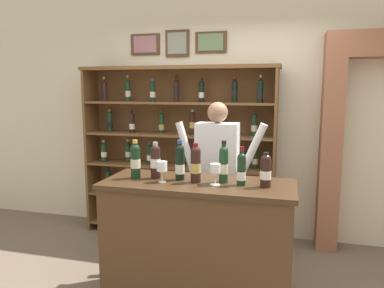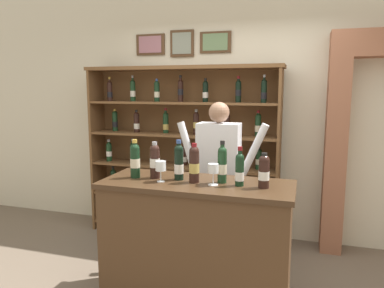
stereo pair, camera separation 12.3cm
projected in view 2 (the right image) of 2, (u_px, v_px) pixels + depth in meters
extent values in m
cube|color=beige|center=(235.00, 95.00, 4.31)|extent=(12.00, 0.16, 3.34)
cube|color=#4C331E|center=(150.00, 45.00, 4.43)|extent=(0.37, 0.02, 0.25)
cube|color=#98626D|center=(150.00, 44.00, 4.41)|extent=(0.29, 0.01, 0.20)
cube|color=#4C331E|center=(182.00, 43.00, 4.31)|extent=(0.29, 0.02, 0.31)
cube|color=gray|center=(182.00, 43.00, 4.29)|extent=(0.23, 0.01, 0.25)
cube|color=#4C331E|center=(215.00, 42.00, 4.19)|extent=(0.37, 0.02, 0.24)
cube|color=#5F7A51|center=(215.00, 42.00, 4.18)|extent=(0.29, 0.01, 0.19)
cube|color=brown|center=(98.00, 149.00, 4.58)|extent=(0.03, 0.35, 1.99)
cube|color=brown|center=(279.00, 158.00, 3.94)|extent=(0.03, 0.35, 1.99)
cube|color=brown|center=(186.00, 151.00, 4.42)|extent=(2.24, 0.02, 1.99)
cube|color=brown|center=(182.00, 226.00, 4.40)|extent=(2.18, 0.33, 0.02)
cylinder|color=#19381E|center=(119.00, 209.00, 4.66)|extent=(0.07, 0.07, 0.20)
sphere|color=#19381E|center=(119.00, 201.00, 4.65)|extent=(0.06, 0.06, 0.06)
cylinder|color=#19381E|center=(119.00, 199.00, 4.64)|extent=(0.03, 0.03, 0.07)
cylinder|color=navy|center=(119.00, 197.00, 4.64)|extent=(0.03, 0.03, 0.03)
cylinder|color=black|center=(119.00, 210.00, 4.67)|extent=(0.07, 0.07, 0.06)
cylinder|color=black|center=(143.00, 212.00, 4.56)|extent=(0.07, 0.07, 0.20)
sphere|color=black|center=(143.00, 204.00, 4.54)|extent=(0.06, 0.06, 0.06)
cylinder|color=black|center=(143.00, 202.00, 4.54)|extent=(0.03, 0.03, 0.07)
cylinder|color=maroon|center=(143.00, 200.00, 4.53)|extent=(0.03, 0.03, 0.03)
cylinder|color=silver|center=(143.00, 211.00, 4.56)|extent=(0.07, 0.07, 0.06)
cylinder|color=black|center=(168.00, 216.00, 4.41)|extent=(0.07, 0.07, 0.19)
sphere|color=black|center=(168.00, 208.00, 4.40)|extent=(0.06, 0.06, 0.06)
cylinder|color=black|center=(168.00, 206.00, 4.39)|extent=(0.03, 0.03, 0.07)
cylinder|color=#99999E|center=(168.00, 204.00, 4.39)|extent=(0.03, 0.03, 0.03)
cylinder|color=silver|center=(168.00, 218.00, 4.42)|extent=(0.07, 0.07, 0.06)
cylinder|color=black|center=(193.00, 220.00, 4.30)|extent=(0.07, 0.07, 0.19)
sphere|color=black|center=(193.00, 211.00, 4.29)|extent=(0.06, 0.06, 0.06)
cylinder|color=black|center=(193.00, 209.00, 4.28)|extent=(0.03, 0.03, 0.06)
cylinder|color=#99999E|center=(193.00, 208.00, 4.28)|extent=(0.03, 0.03, 0.03)
cylinder|color=silver|center=(193.00, 219.00, 4.30)|extent=(0.07, 0.07, 0.06)
cylinder|color=black|center=(226.00, 223.00, 4.19)|extent=(0.07, 0.07, 0.19)
sphere|color=black|center=(226.00, 215.00, 4.18)|extent=(0.06, 0.06, 0.06)
cylinder|color=black|center=(226.00, 213.00, 4.17)|extent=(0.03, 0.03, 0.06)
cylinder|color=#99999E|center=(226.00, 211.00, 4.17)|extent=(0.03, 0.03, 0.03)
cylinder|color=tan|center=(226.00, 223.00, 4.19)|extent=(0.07, 0.07, 0.06)
cylinder|color=black|center=(254.00, 224.00, 4.16)|extent=(0.07, 0.07, 0.20)
sphere|color=black|center=(254.00, 215.00, 4.14)|extent=(0.06, 0.06, 0.06)
cylinder|color=black|center=(255.00, 212.00, 4.13)|extent=(0.02, 0.02, 0.08)
cylinder|color=maroon|center=(255.00, 210.00, 4.13)|extent=(0.03, 0.03, 0.03)
cylinder|color=silver|center=(254.00, 224.00, 4.16)|extent=(0.07, 0.07, 0.06)
cube|color=brown|center=(182.00, 196.00, 4.34)|extent=(2.18, 0.33, 0.03)
cylinder|color=black|center=(113.00, 181.00, 4.54)|extent=(0.07, 0.07, 0.22)
sphere|color=black|center=(113.00, 172.00, 4.53)|extent=(0.07, 0.07, 0.07)
cylinder|color=black|center=(113.00, 170.00, 4.52)|extent=(0.03, 0.03, 0.08)
cylinder|color=black|center=(113.00, 167.00, 4.52)|extent=(0.04, 0.04, 0.03)
cylinder|color=black|center=(113.00, 182.00, 4.55)|extent=(0.07, 0.07, 0.07)
cylinder|color=black|center=(144.00, 185.00, 4.43)|extent=(0.07, 0.07, 0.21)
sphere|color=black|center=(144.00, 176.00, 4.41)|extent=(0.07, 0.07, 0.07)
cylinder|color=black|center=(144.00, 174.00, 4.41)|extent=(0.03, 0.03, 0.06)
cylinder|color=#99999E|center=(144.00, 172.00, 4.40)|extent=(0.03, 0.03, 0.03)
cylinder|color=silver|center=(144.00, 186.00, 4.43)|extent=(0.07, 0.07, 0.07)
cylinder|color=black|center=(179.00, 187.00, 4.31)|extent=(0.07, 0.07, 0.21)
sphere|color=black|center=(179.00, 178.00, 4.29)|extent=(0.07, 0.07, 0.07)
cylinder|color=black|center=(179.00, 175.00, 4.28)|extent=(0.03, 0.03, 0.08)
cylinder|color=black|center=(179.00, 172.00, 4.28)|extent=(0.03, 0.03, 0.03)
cylinder|color=tan|center=(179.00, 187.00, 4.31)|extent=(0.07, 0.07, 0.07)
cylinder|color=#19381E|center=(220.00, 189.00, 4.19)|extent=(0.07, 0.07, 0.22)
sphere|color=#19381E|center=(220.00, 180.00, 4.17)|extent=(0.07, 0.07, 0.07)
cylinder|color=#19381E|center=(220.00, 177.00, 4.17)|extent=(0.03, 0.03, 0.06)
cylinder|color=#B79338|center=(220.00, 176.00, 4.17)|extent=(0.03, 0.03, 0.03)
cylinder|color=black|center=(220.00, 192.00, 4.20)|extent=(0.07, 0.07, 0.07)
cylinder|color=black|center=(257.00, 193.00, 4.06)|extent=(0.07, 0.07, 0.21)
sphere|color=black|center=(258.00, 184.00, 4.04)|extent=(0.07, 0.07, 0.07)
cylinder|color=black|center=(258.00, 181.00, 4.04)|extent=(0.03, 0.03, 0.07)
cylinder|color=#99999E|center=(258.00, 178.00, 4.04)|extent=(0.03, 0.03, 0.03)
cylinder|color=beige|center=(257.00, 194.00, 4.06)|extent=(0.07, 0.07, 0.07)
cube|color=brown|center=(182.00, 166.00, 4.28)|extent=(2.18, 0.33, 0.02)
cylinder|color=#19381E|center=(109.00, 153.00, 4.50)|extent=(0.07, 0.07, 0.19)
sphere|color=#19381E|center=(109.00, 145.00, 4.49)|extent=(0.07, 0.07, 0.07)
cylinder|color=#19381E|center=(109.00, 143.00, 4.48)|extent=(0.03, 0.03, 0.07)
cylinder|color=#99999E|center=(109.00, 141.00, 4.48)|extent=(0.03, 0.03, 0.03)
cylinder|color=silver|center=(109.00, 154.00, 4.50)|extent=(0.07, 0.07, 0.06)
cylinder|color=#19381E|center=(133.00, 154.00, 4.48)|extent=(0.07, 0.07, 0.20)
sphere|color=#19381E|center=(133.00, 145.00, 4.46)|extent=(0.07, 0.07, 0.07)
cylinder|color=#19381E|center=(133.00, 142.00, 4.46)|extent=(0.03, 0.03, 0.08)
cylinder|color=#99999E|center=(133.00, 140.00, 4.45)|extent=(0.03, 0.03, 0.03)
cylinder|color=beige|center=(133.00, 154.00, 4.48)|extent=(0.07, 0.07, 0.06)
cylinder|color=black|center=(154.00, 156.00, 4.34)|extent=(0.07, 0.07, 0.20)
sphere|color=black|center=(154.00, 147.00, 4.32)|extent=(0.07, 0.07, 0.07)
cylinder|color=black|center=(154.00, 145.00, 4.32)|extent=(0.03, 0.03, 0.06)
cylinder|color=navy|center=(154.00, 143.00, 4.32)|extent=(0.03, 0.03, 0.03)
cylinder|color=silver|center=(154.00, 157.00, 4.34)|extent=(0.07, 0.07, 0.06)
cylinder|color=black|center=(184.00, 157.00, 4.28)|extent=(0.07, 0.07, 0.19)
sphere|color=black|center=(184.00, 148.00, 4.26)|extent=(0.07, 0.07, 0.07)
cylinder|color=black|center=(184.00, 146.00, 4.26)|extent=(0.03, 0.03, 0.07)
cylinder|color=black|center=(184.00, 143.00, 4.25)|extent=(0.04, 0.04, 0.03)
cylinder|color=silver|center=(184.00, 159.00, 4.28)|extent=(0.07, 0.07, 0.06)
cylinder|color=black|center=(210.00, 159.00, 4.16)|extent=(0.07, 0.07, 0.19)
sphere|color=black|center=(210.00, 150.00, 4.15)|extent=(0.07, 0.07, 0.07)
cylinder|color=black|center=(210.00, 148.00, 4.14)|extent=(0.03, 0.03, 0.06)
cylinder|color=#99999E|center=(210.00, 146.00, 4.14)|extent=(0.03, 0.03, 0.03)
cylinder|color=black|center=(210.00, 158.00, 4.16)|extent=(0.07, 0.07, 0.06)
cylinder|color=black|center=(231.00, 160.00, 4.07)|extent=(0.07, 0.07, 0.19)
sphere|color=black|center=(231.00, 151.00, 4.06)|extent=(0.07, 0.07, 0.07)
cylinder|color=black|center=(231.00, 148.00, 4.05)|extent=(0.03, 0.03, 0.08)
cylinder|color=black|center=(231.00, 145.00, 4.05)|extent=(0.03, 0.03, 0.03)
cylinder|color=tan|center=(231.00, 161.00, 4.07)|extent=(0.07, 0.07, 0.06)
cylinder|color=#19381E|center=(259.00, 161.00, 4.05)|extent=(0.07, 0.07, 0.19)
sphere|color=#19381E|center=(259.00, 152.00, 4.03)|extent=(0.07, 0.07, 0.07)
cylinder|color=#19381E|center=(259.00, 149.00, 4.03)|extent=(0.03, 0.03, 0.07)
cylinder|color=black|center=(259.00, 147.00, 4.02)|extent=(0.03, 0.03, 0.03)
cylinder|color=beige|center=(259.00, 162.00, 4.05)|extent=(0.07, 0.07, 0.06)
cube|color=brown|center=(181.00, 135.00, 4.23)|extent=(2.18, 0.33, 0.02)
cylinder|color=#19381E|center=(115.00, 122.00, 4.49)|extent=(0.07, 0.07, 0.21)
sphere|color=#19381E|center=(115.00, 113.00, 4.48)|extent=(0.07, 0.07, 0.07)
cylinder|color=#19381E|center=(115.00, 112.00, 4.47)|extent=(0.03, 0.03, 0.06)
cylinder|color=#B79338|center=(115.00, 110.00, 4.47)|extent=(0.03, 0.03, 0.03)
cylinder|color=black|center=(115.00, 124.00, 4.50)|extent=(0.07, 0.07, 0.07)
cylinder|color=black|center=(137.00, 124.00, 4.37)|extent=(0.07, 0.07, 0.20)
sphere|color=black|center=(136.00, 115.00, 4.35)|extent=(0.07, 0.07, 0.07)
cylinder|color=black|center=(136.00, 113.00, 4.35)|extent=(0.03, 0.03, 0.06)
cylinder|color=black|center=(136.00, 111.00, 4.34)|extent=(0.03, 0.03, 0.03)
cylinder|color=silver|center=(137.00, 126.00, 4.37)|extent=(0.07, 0.07, 0.06)
cylinder|color=#19381E|center=(166.00, 124.00, 4.29)|extent=(0.07, 0.07, 0.20)
sphere|color=#19381E|center=(166.00, 115.00, 4.27)|extent=(0.07, 0.07, 0.07)
cylinder|color=#19381E|center=(166.00, 112.00, 4.27)|extent=(0.03, 0.03, 0.08)
cylinder|color=maroon|center=(166.00, 109.00, 4.26)|extent=(0.03, 0.03, 0.03)
cylinder|color=tan|center=(166.00, 127.00, 4.29)|extent=(0.07, 0.07, 0.07)
cylinder|color=black|center=(196.00, 125.00, 4.15)|extent=(0.07, 0.07, 0.22)
sphere|color=black|center=(196.00, 115.00, 4.13)|extent=(0.07, 0.07, 0.07)
cylinder|color=black|center=(196.00, 113.00, 4.13)|extent=(0.03, 0.03, 0.07)
cylinder|color=#99999E|center=(196.00, 111.00, 4.12)|extent=(0.03, 0.03, 0.03)
cylinder|color=tan|center=(196.00, 125.00, 4.15)|extent=(0.07, 0.07, 0.07)
cylinder|color=black|center=(227.00, 126.00, 4.07)|extent=(0.07, 0.07, 0.21)
sphere|color=black|center=(227.00, 116.00, 4.05)|extent=(0.07, 0.07, 0.07)
cylinder|color=black|center=(227.00, 114.00, 4.05)|extent=(0.03, 0.03, 0.06)
cylinder|color=navy|center=(227.00, 112.00, 4.05)|extent=(0.03, 0.03, 0.03)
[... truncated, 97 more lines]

